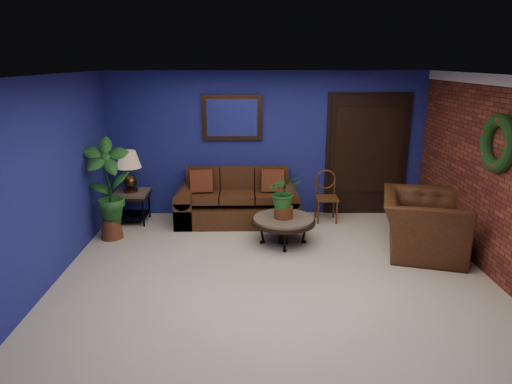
{
  "coord_description": "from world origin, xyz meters",
  "views": [
    {
      "loc": [
        -0.34,
        -5.33,
        2.67
      ],
      "look_at": [
        -0.23,
        0.55,
        0.96
      ],
      "focal_mm": 32.0,
      "sensor_mm": 36.0,
      "label": 1
    }
  ],
  "objects_px": {
    "coffee_table": "(283,221)",
    "armchair": "(423,224)",
    "sofa": "(238,204)",
    "table_lamp": "(129,166)",
    "side_chair": "(326,192)",
    "end_table": "(132,199)"
  },
  "relations": [
    {
      "from": "coffee_table",
      "to": "armchair",
      "type": "distance_m",
      "value": 1.99
    },
    {
      "from": "sofa",
      "to": "table_lamp",
      "type": "xyz_separation_m",
      "value": [
        -1.79,
        -0.03,
        0.67
      ]
    },
    {
      "from": "sofa",
      "to": "table_lamp",
      "type": "distance_m",
      "value": 1.91
    },
    {
      "from": "table_lamp",
      "to": "armchair",
      "type": "distance_m",
      "value": 4.68
    },
    {
      "from": "coffee_table",
      "to": "table_lamp",
      "type": "bearing_deg",
      "value": 158.39
    },
    {
      "from": "sofa",
      "to": "armchair",
      "type": "height_order",
      "value": "sofa"
    },
    {
      "from": "coffee_table",
      "to": "side_chair",
      "type": "relative_size",
      "value": 1.1
    },
    {
      "from": "sofa",
      "to": "armchair",
      "type": "relative_size",
      "value": 1.59
    },
    {
      "from": "end_table",
      "to": "sofa",
      "type": "bearing_deg",
      "value": 0.87
    },
    {
      "from": "side_chair",
      "to": "coffee_table",
      "type": "bearing_deg",
      "value": -127.01
    },
    {
      "from": "armchair",
      "to": "sofa",
      "type": "bearing_deg",
      "value": 79.46
    },
    {
      "from": "side_chair",
      "to": "table_lamp",
      "type": "bearing_deg",
      "value": -178.24
    },
    {
      "from": "table_lamp",
      "to": "armchair",
      "type": "xyz_separation_m",
      "value": [
        4.45,
        -1.33,
        -0.55
      ]
    },
    {
      "from": "sofa",
      "to": "side_chair",
      "type": "xyz_separation_m",
      "value": [
        1.52,
        0.04,
        0.19
      ]
    },
    {
      "from": "side_chair",
      "to": "armchair",
      "type": "relative_size",
      "value": 0.67
    },
    {
      "from": "table_lamp",
      "to": "armchair",
      "type": "bearing_deg",
      "value": -16.68
    },
    {
      "from": "end_table",
      "to": "side_chair",
      "type": "distance_m",
      "value": 3.3
    },
    {
      "from": "table_lamp",
      "to": "side_chair",
      "type": "height_order",
      "value": "table_lamp"
    },
    {
      "from": "coffee_table",
      "to": "end_table",
      "type": "bearing_deg",
      "value": 158.39
    },
    {
      "from": "table_lamp",
      "to": "sofa",
      "type": "bearing_deg",
      "value": 0.87
    },
    {
      "from": "table_lamp",
      "to": "armchair",
      "type": "relative_size",
      "value": 0.52
    },
    {
      "from": "coffee_table",
      "to": "armchair",
      "type": "height_order",
      "value": "armchair"
    }
  ]
}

